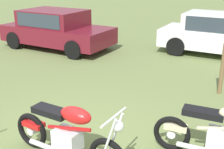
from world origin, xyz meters
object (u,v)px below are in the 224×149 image
object	(u,v)px
motorcycle_cream	(222,134)
car_white	(221,32)
motorcycle_red	(67,134)
fence_post_wooden	(222,69)
car_burgundy	(56,27)

from	to	relation	value
motorcycle_cream	car_white	size ratio (longest dim) A/B	0.46
motorcycle_red	car_white	size ratio (longest dim) A/B	0.46
fence_post_wooden	car_white	bearing A→B (deg)	86.60
motorcycle_cream	car_white	distance (m)	6.47
motorcycle_red	car_burgundy	size ratio (longest dim) A/B	0.45
car_white	fence_post_wooden	distance (m)	3.64
motorcycle_cream	fence_post_wooden	size ratio (longest dim) A/B	1.66
motorcycle_red	fence_post_wooden	world-z (taller)	fence_post_wooden
motorcycle_cream	car_burgundy	size ratio (longest dim) A/B	0.46
motorcycle_red	car_burgundy	bearing A→B (deg)	132.03
motorcycle_cream	car_burgundy	distance (m)	8.00
car_white	car_burgundy	bearing A→B (deg)	-160.40
motorcycle_red	motorcycle_cream	distance (m)	2.33
car_white	fence_post_wooden	bearing A→B (deg)	-79.84
car_burgundy	fence_post_wooden	size ratio (longest dim) A/B	3.65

